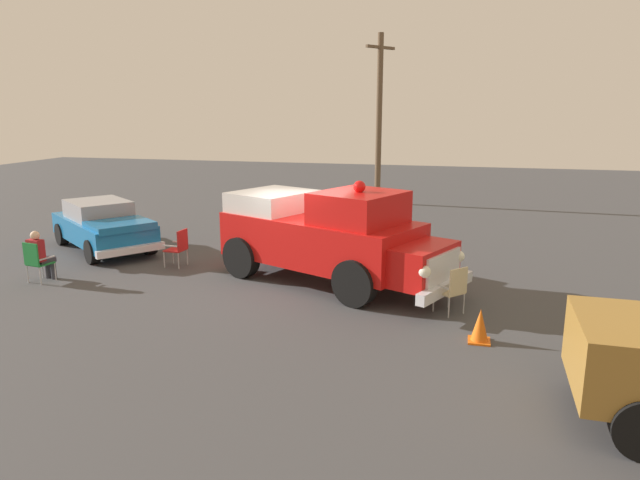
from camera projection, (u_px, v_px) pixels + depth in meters
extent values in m
plane|color=#424244|center=(299.00, 281.00, 14.25)|extent=(60.00, 60.00, 0.00)
cylinder|color=black|center=(402.00, 264.00, 13.87)|extent=(1.08, 0.72, 1.04)
cylinder|color=black|center=(355.00, 283.00, 12.35)|extent=(1.08, 0.72, 1.04)
cylinder|color=black|center=(293.00, 243.00, 16.00)|extent=(1.08, 0.72, 1.04)
cylinder|color=black|center=(241.00, 257.00, 14.47)|extent=(1.08, 0.72, 1.04)
cube|color=red|center=(320.00, 239.00, 14.05)|extent=(5.33, 3.94, 1.10)
cube|color=red|center=(423.00, 264.00, 12.35)|extent=(1.55, 1.97, 0.84)
cube|color=red|center=(359.00, 208.00, 13.15)|extent=(2.33, 2.43, 0.76)
cube|color=silver|center=(273.00, 203.00, 14.82)|extent=(2.36, 2.49, 0.60)
cube|color=silver|center=(442.00, 267.00, 12.08)|extent=(0.71, 1.36, 0.64)
cube|color=silver|center=(446.00, 287.00, 12.11)|extent=(1.11, 2.12, 0.24)
sphere|color=white|center=(459.00, 256.00, 12.66)|extent=(0.34, 0.34, 0.26)
sphere|color=white|center=(425.00, 272.00, 11.47)|extent=(0.34, 0.34, 0.26)
sphere|color=red|center=(360.00, 187.00, 13.04)|extent=(0.37, 0.37, 0.28)
cylinder|color=black|center=(149.00, 243.00, 16.76)|extent=(0.70, 0.62, 0.68)
cylinder|color=black|center=(92.00, 252.00, 15.76)|extent=(0.70, 0.62, 0.68)
cylinder|color=black|center=(114.00, 227.00, 18.96)|extent=(0.70, 0.62, 0.68)
cylinder|color=black|center=(62.00, 234.00, 17.95)|extent=(0.70, 0.62, 0.68)
cube|color=#196BAD|center=(103.00, 229.00, 17.29)|extent=(4.44, 3.96, 0.64)
cube|color=#196BAD|center=(120.00, 225.00, 16.11)|extent=(2.10, 2.15, 0.20)
cube|color=#99999E|center=(98.00, 210.00, 17.39)|extent=(2.46, 2.39, 0.56)
cube|color=silver|center=(131.00, 250.00, 15.69)|extent=(1.27, 1.62, 0.20)
cylinder|color=black|center=(615.00, 367.00, 8.63)|extent=(0.81, 0.31, 0.80)
cylinder|color=#B7BABF|center=(43.00, 269.00, 14.47)|extent=(0.03, 0.03, 0.44)
cylinder|color=#B7BABF|center=(55.00, 271.00, 14.29)|extent=(0.03, 0.03, 0.44)
cylinder|color=#B7BABF|center=(28.00, 274.00, 14.08)|extent=(0.03, 0.03, 0.44)
cylinder|color=#B7BABF|center=(40.00, 276.00, 13.90)|extent=(0.03, 0.03, 0.44)
cube|color=#1E7F38|center=(41.00, 264.00, 14.13)|extent=(0.56, 0.56, 0.04)
cube|color=#1E7F38|center=(31.00, 255.00, 13.85)|extent=(0.48, 0.13, 0.56)
cube|color=#B7BABF|center=(33.00, 256.00, 14.19)|extent=(0.11, 0.44, 0.03)
cube|color=#B7BABF|center=(47.00, 258.00, 14.00)|extent=(0.11, 0.44, 0.03)
cylinder|color=#B7BABF|center=(164.00, 260.00, 15.40)|extent=(0.03, 0.03, 0.44)
cylinder|color=#B7BABF|center=(173.00, 256.00, 15.80)|extent=(0.03, 0.03, 0.44)
cylinder|color=#B7BABF|center=(179.00, 261.00, 15.26)|extent=(0.03, 0.03, 0.44)
cylinder|color=#B7BABF|center=(187.00, 257.00, 15.67)|extent=(0.03, 0.03, 0.44)
cube|color=#B21E1E|center=(175.00, 250.00, 15.48)|extent=(0.51, 0.51, 0.04)
cube|color=#B21E1E|center=(183.00, 240.00, 15.34)|extent=(0.08, 0.48, 0.56)
cube|color=#B7BABF|center=(170.00, 246.00, 15.22)|extent=(0.44, 0.07, 0.03)
cube|color=#B7BABF|center=(180.00, 242.00, 15.66)|extent=(0.44, 0.07, 0.03)
cylinder|color=#B7BABF|center=(433.00, 302.00, 12.07)|extent=(0.04, 0.04, 0.44)
cylinder|color=#B7BABF|center=(448.00, 298.00, 12.30)|extent=(0.04, 0.04, 0.44)
cylinder|color=#B7BABF|center=(449.00, 308.00, 11.71)|extent=(0.04, 0.04, 0.44)
cylinder|color=#B7BABF|center=(464.00, 304.00, 11.95)|extent=(0.04, 0.04, 0.44)
cube|color=beige|center=(449.00, 292.00, 11.95)|extent=(0.68, 0.68, 0.04)
cube|color=beige|center=(459.00, 282.00, 11.69)|extent=(0.35, 0.38, 0.56)
cube|color=#B7BABF|center=(441.00, 286.00, 11.79)|extent=(0.35, 0.32, 0.03)
cube|color=#B7BABF|center=(458.00, 282.00, 12.05)|extent=(0.35, 0.32, 0.03)
cylinder|color=#383842|center=(48.00, 269.00, 14.46)|extent=(0.15, 0.15, 0.45)
cylinder|color=#383842|center=(54.00, 270.00, 14.38)|extent=(0.15, 0.15, 0.45)
cube|color=#383842|center=(41.00, 260.00, 14.25)|extent=(0.23, 0.46, 0.13)
cube|color=#383842|center=(47.00, 261.00, 14.17)|extent=(0.23, 0.46, 0.13)
cube|color=maroon|center=(36.00, 250.00, 13.97)|extent=(0.43, 0.29, 0.54)
sphere|color=beige|center=(35.00, 235.00, 13.90)|extent=(0.26, 0.26, 0.22)
cylinder|color=brown|center=(379.00, 120.00, 25.05)|extent=(0.26, 0.26, 7.30)
cube|color=brown|center=(381.00, 47.00, 24.36)|extent=(1.06, 1.47, 0.12)
cube|color=orange|center=(479.00, 341.00, 10.55)|extent=(0.40, 0.40, 0.04)
cone|color=orange|center=(480.00, 325.00, 10.48)|extent=(0.32, 0.32, 0.60)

